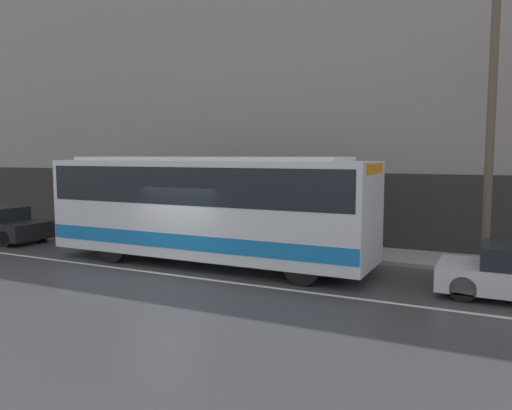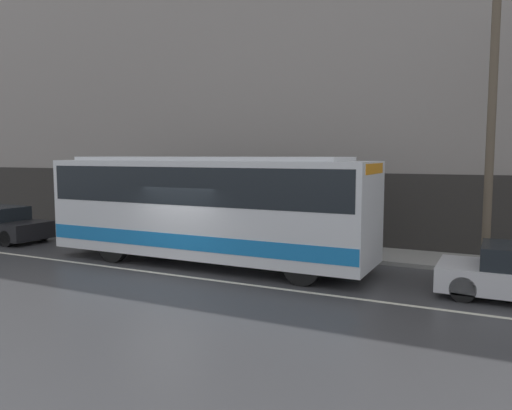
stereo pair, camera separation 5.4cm
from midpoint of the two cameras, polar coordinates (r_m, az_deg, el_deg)
name	(u,v)px [view 1 (the left image)]	position (r m, az deg, el deg)	size (l,w,h in m)	color
ground_plane	(170,275)	(14.77, -9.89, -7.86)	(60.00, 60.00, 0.00)	#38383A
sidewalk	(251,244)	(19.12, -0.65, -4.47)	(60.00, 2.42, 0.13)	gray
building_facade	(266,92)	(20.19, 1.11, 12.81)	(60.00, 0.35, 12.29)	gray
lane_stripe	(170,275)	(14.77, -9.89, -7.85)	(54.00, 0.14, 0.01)	beige
transit_bus	(207,204)	(15.76, -5.74, 0.10)	(10.52, 2.58, 3.40)	silver
utility_pole_near	(490,136)	(16.36, 25.12, 7.14)	(0.25, 0.25, 7.75)	brown
pedestrian_waiting	(161,218)	(20.74, -10.87, -1.49)	(0.36, 0.36, 1.62)	#333338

